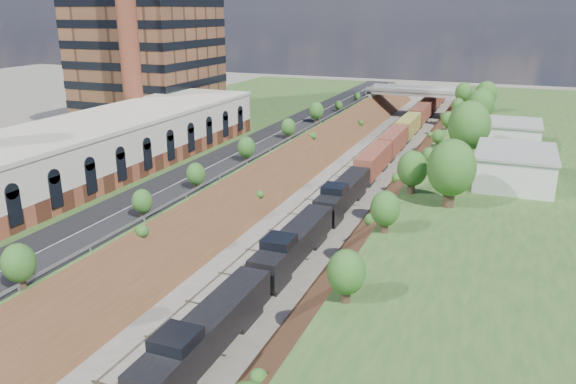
% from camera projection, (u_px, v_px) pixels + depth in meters
% --- Properties ---
extents(platform_left, '(44.00, 180.00, 5.00)m').
position_uv_depth(platform_left, '(166.00, 149.00, 98.12)').
color(platform_left, '#2E5020').
rests_on(platform_left, ground).
extents(embankment_left, '(10.00, 180.00, 10.00)m').
position_uv_depth(embankment_left, '(283.00, 176.00, 91.13)').
color(embankment_left, brown).
rests_on(embankment_left, ground).
extents(embankment_right, '(10.00, 180.00, 10.00)m').
position_uv_depth(embankment_right, '(419.00, 192.00, 83.37)').
color(embankment_right, brown).
rests_on(embankment_right, ground).
extents(rail_left_track, '(1.58, 180.00, 0.18)m').
position_uv_depth(rail_left_track, '(332.00, 181.00, 88.14)').
color(rail_left_track, gray).
rests_on(rail_left_track, ground).
extents(rail_right_track, '(1.58, 180.00, 0.18)m').
position_uv_depth(rail_right_track, '(364.00, 185.00, 86.30)').
color(rail_right_track, gray).
rests_on(rail_right_track, ground).
extents(road, '(8.00, 180.00, 0.10)m').
position_uv_depth(road, '(257.00, 144.00, 91.16)').
color(road, black).
rests_on(road, platform_left).
extents(guardrail, '(0.10, 171.00, 0.70)m').
position_uv_depth(guardrail, '(280.00, 143.00, 89.38)').
color(guardrail, '#99999E').
rests_on(guardrail, platform_left).
extents(commercial_building, '(14.30, 62.30, 7.00)m').
position_uv_depth(commercial_building, '(103.00, 145.00, 75.07)').
color(commercial_building, brown).
rests_on(commercial_building, platform_left).
extents(smokestack, '(3.20, 3.20, 40.00)m').
position_uv_depth(smokestack, '(127.00, 15.00, 88.71)').
color(smokestack, brown).
rests_on(smokestack, platform_left).
extents(overpass, '(24.50, 8.30, 7.40)m').
position_uv_depth(overpass, '(417.00, 97.00, 140.50)').
color(overpass, gray).
rests_on(overpass, ground).
extents(white_building_near, '(9.00, 12.00, 4.00)m').
position_uv_depth(white_building_near, '(514.00, 168.00, 69.73)').
color(white_building_near, silver).
rests_on(white_building_near, platform_right).
extents(white_building_far, '(8.00, 10.00, 3.60)m').
position_uv_depth(white_building_far, '(513.00, 135.00, 89.40)').
color(white_building_far, silver).
rests_on(white_building_far, platform_right).
extents(tree_right_large, '(5.25, 5.25, 7.61)m').
position_uv_depth(tree_right_large, '(451.00, 168.00, 60.69)').
color(tree_right_large, '#473323').
rests_on(tree_right_large, platform_right).
extents(tree_left_crest, '(2.45, 2.45, 3.55)m').
position_uv_depth(tree_left_crest, '(117.00, 214.00, 53.91)').
color(tree_left_crest, '#473323').
rests_on(tree_left_crest, platform_left).
extents(freight_train, '(2.91, 148.52, 4.55)m').
position_uv_depth(freight_train, '(392.00, 142.00, 103.29)').
color(freight_train, black).
rests_on(freight_train, ground).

